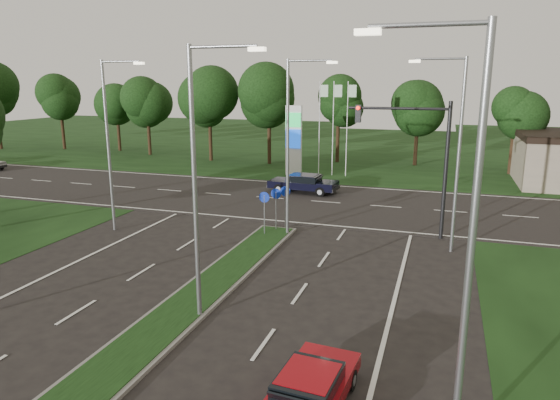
% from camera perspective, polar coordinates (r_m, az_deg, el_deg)
% --- Properties ---
extents(verge_far, '(160.00, 50.00, 0.02)m').
position_cam_1_polar(verge_far, '(64.10, 10.75, 5.96)').
color(verge_far, black).
rests_on(verge_far, ground).
extents(cross_road, '(160.00, 12.00, 0.02)m').
position_cam_1_polar(cross_road, '(34.05, 3.61, -0.13)').
color(cross_road, black).
rests_on(cross_road, ground).
extents(median_kerb, '(2.00, 26.00, 0.12)m').
position_cam_1_polar(median_kerb, '(16.61, -14.97, -15.22)').
color(median_kerb, slate).
rests_on(median_kerb, ground).
extents(streetlight_median_near, '(2.53, 0.22, 9.00)m').
position_cam_1_polar(streetlight_median_near, '(16.11, -9.17, 3.16)').
color(streetlight_median_near, gray).
rests_on(streetlight_median_near, ground).
extents(streetlight_median_far, '(2.53, 0.22, 9.00)m').
position_cam_1_polar(streetlight_median_far, '(25.31, 1.32, 6.94)').
color(streetlight_median_far, gray).
rests_on(streetlight_median_far, ground).
extents(streetlight_left_far, '(2.53, 0.22, 9.00)m').
position_cam_1_polar(streetlight_left_far, '(27.78, -18.77, 6.81)').
color(streetlight_left_far, gray).
rests_on(streetlight_left_far, ground).
extents(streetlight_right_far, '(2.53, 0.22, 9.00)m').
position_cam_1_polar(streetlight_right_far, '(24.22, 19.35, 5.92)').
color(streetlight_right_far, gray).
rests_on(streetlight_right_far, ground).
extents(streetlight_right_near, '(2.53, 0.22, 9.00)m').
position_cam_1_polar(streetlight_right_near, '(10.45, 20.09, -2.97)').
color(streetlight_right_near, gray).
rests_on(streetlight_right_near, ground).
extents(traffic_signal, '(5.10, 0.42, 7.00)m').
position_cam_1_polar(traffic_signal, '(26.28, 15.72, 5.75)').
color(traffic_signal, black).
rests_on(traffic_signal, ground).
extents(median_signs, '(1.16, 1.76, 2.38)m').
position_cam_1_polar(median_signs, '(26.57, -0.53, -0.12)').
color(median_signs, gray).
rests_on(median_signs, ground).
extents(gas_pylon, '(5.80, 1.26, 8.00)m').
position_cam_1_polar(gas_pylon, '(43.12, 1.86, 7.03)').
color(gas_pylon, silver).
rests_on(gas_pylon, ground).
extents(treeline_far, '(6.00, 6.00, 9.90)m').
position_cam_1_polar(treeline_far, '(48.71, 8.75, 11.88)').
color(treeline_far, black).
rests_on(treeline_far, ground).
extents(red_sedan, '(1.90, 4.04, 1.08)m').
position_cam_1_polar(red_sedan, '(12.97, 3.34, -20.89)').
color(red_sedan, maroon).
rests_on(red_sedan, ground).
extents(navy_sedan, '(5.01, 2.28, 1.35)m').
position_cam_1_polar(navy_sedan, '(36.53, 2.71, 1.97)').
color(navy_sedan, black).
rests_on(navy_sedan, ground).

